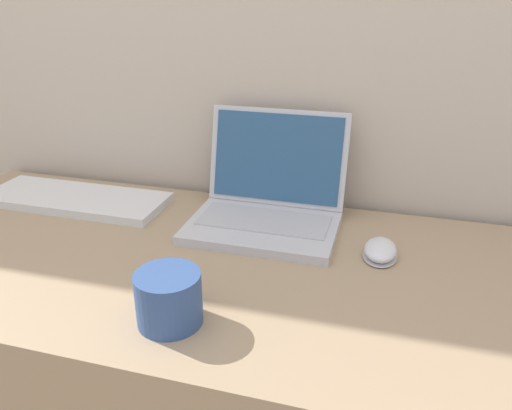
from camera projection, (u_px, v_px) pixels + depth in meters
desk at (218, 404)px, 1.12m from camera, size 1.47×0.64×0.74m
laptop at (268, 200)px, 1.10m from camera, size 0.32×0.27×0.23m
drink_cup at (169, 297)px, 0.77m from camera, size 0.10×0.10×0.09m
computer_mouse at (380, 251)px, 0.97m from camera, size 0.07×0.10×0.03m
external_keyboard at (76, 199)px, 1.21m from camera, size 0.45×0.16×0.02m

